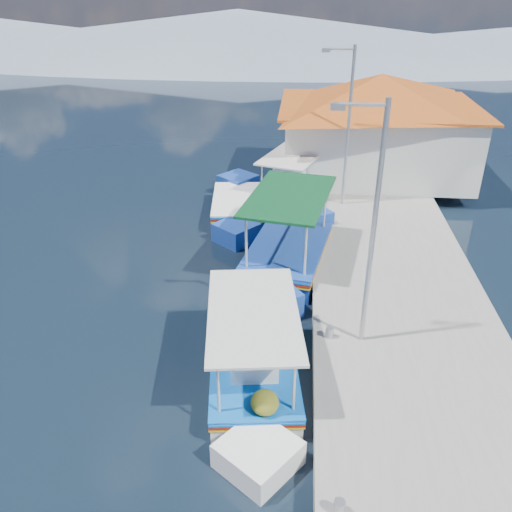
{
  "coord_description": "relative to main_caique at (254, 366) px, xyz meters",
  "views": [
    {
      "loc": [
        2.92,
        -9.02,
        8.69
      ],
      "look_at": [
        1.68,
        4.72,
        1.3
      ],
      "focal_mm": 37.08,
      "sensor_mm": 36.0,
      "label": 1
    }
  ],
  "objects": [
    {
      "name": "lamp_post_far",
      "position": [
        2.52,
        10.21,
        3.42
      ],
      "size": [
        1.21,
        0.14,
        6.0
      ],
      "color": "#A5A8AD",
      "rests_on": "quay"
    },
    {
      "name": "caique_blue_hull",
      "position": [
        -1.58,
        9.82,
        -0.12
      ],
      "size": [
        2.34,
        6.49,
        1.16
      ],
      "rotation": [
        0.0,
        0.0,
        -0.1
      ],
      "color": "#1A409E",
      "rests_on": "ground"
    },
    {
      "name": "mountain_ridge",
      "position": [
        4.55,
        55.21,
        1.6
      ],
      "size": [
        171.4,
        96.0,
        5.5
      ],
      "color": "gray",
      "rests_on": "ground"
    },
    {
      "name": "caique_green_canopy",
      "position": [
        0.56,
        5.73,
        -0.01
      ],
      "size": [
        3.21,
        7.6,
        2.89
      ],
      "rotation": [
        0.0,
        0.0,
        0.18
      ],
      "color": "#1A409E",
      "rests_on": "ground"
    },
    {
      "name": "bollards",
      "position": [
        1.81,
        4.46,
        0.21
      ],
      "size": [
        0.2,
        17.2,
        0.3
      ],
      "color": "#A5A8AD",
      "rests_on": "quay"
    },
    {
      "name": "harbor_building",
      "position": [
        4.21,
        14.21,
        2.34
      ],
      "size": [
        10.49,
        10.49,
        4.4
      ],
      "color": "white",
      "rests_on": "quay"
    },
    {
      "name": "ground",
      "position": [
        -1.99,
        -0.79,
        -0.44
      ],
      "size": [
        160.0,
        160.0,
        0.0
      ],
      "primitive_type": "plane",
      "color": "black",
      "rests_on": "ground"
    },
    {
      "name": "main_caique",
      "position": [
        0.0,
        0.0,
        0.0
      ],
      "size": [
        2.58,
        6.83,
        2.27
      ],
      "rotation": [
        0.0,
        0.0,
        -0.13
      ],
      "color": "white",
      "rests_on": "ground"
    },
    {
      "name": "caique_far",
      "position": [
        0.59,
        11.4,
        0.0
      ],
      "size": [
        3.42,
        6.43,
        2.38
      ],
      "rotation": [
        0.0,
        0.0,
        0.33
      ],
      "color": "#1A409E",
      "rests_on": "ground"
    },
    {
      "name": "quay",
      "position": [
        3.91,
        5.21,
        -0.19
      ],
      "size": [
        5.0,
        44.0,
        0.5
      ],
      "primitive_type": "cube",
      "color": "gray",
      "rests_on": "ground"
    },
    {
      "name": "lamp_post_near",
      "position": [
        2.52,
        1.21,
        3.42
      ],
      "size": [
        1.21,
        0.14,
        6.0
      ],
      "color": "#A5A8AD",
      "rests_on": "quay"
    }
  ]
}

